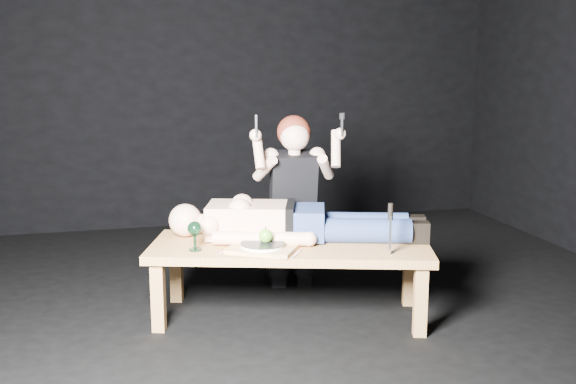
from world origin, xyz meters
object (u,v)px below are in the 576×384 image
at_px(table, 290,281).
at_px(kneeling_woman, 292,200).
at_px(goblet, 195,236).
at_px(lying_man, 299,218).
at_px(serving_tray, 263,249).
at_px(carving_knife, 390,229).

height_order(table, kneeling_woman, kneeling_woman).
bearing_deg(table, kneeling_woman, 91.40).
bearing_deg(goblet, table, -0.11).
bearing_deg(table, lying_man, 70.44).
xyz_separation_m(lying_man, kneeling_woman, (0.06, 0.41, 0.02)).
distance_m(serving_tray, carving_knife, 0.72).
height_order(table, serving_tray, serving_tray).
distance_m(table, lying_man, 0.38).
bearing_deg(lying_man, serving_tray, -125.27).
relative_size(table, carving_knife, 5.63).
distance_m(lying_man, carving_knife, 0.60).
bearing_deg(serving_tray, goblet, 165.44).
distance_m(table, goblet, 0.63).
height_order(kneeling_woman, goblet, kneeling_woman).
distance_m(serving_tray, goblet, 0.39).
height_order(kneeling_woman, serving_tray, kneeling_woman).
bearing_deg(carving_knife, kneeling_woman, 128.01).
xyz_separation_m(lying_man, goblet, (-0.64, -0.11, -0.04)).
relative_size(serving_tray, carving_knife, 1.28).
height_order(lying_man, goblet, lying_man).
height_order(table, lying_man, lying_man).
height_order(kneeling_woman, carving_knife, kneeling_woman).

